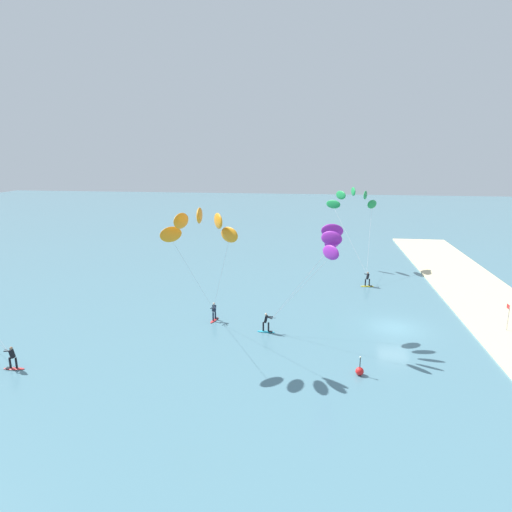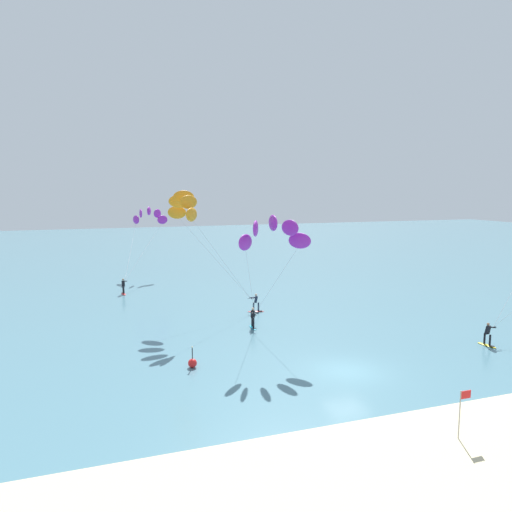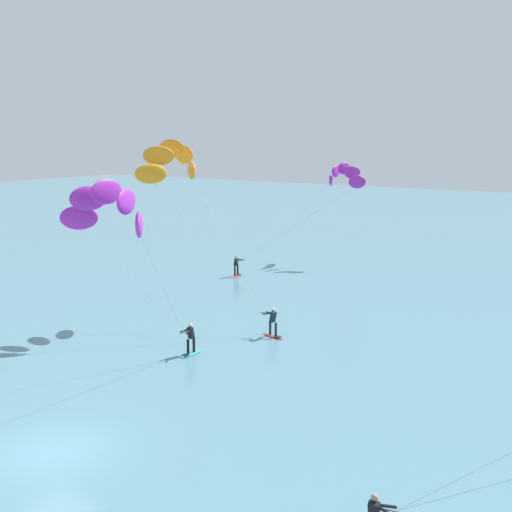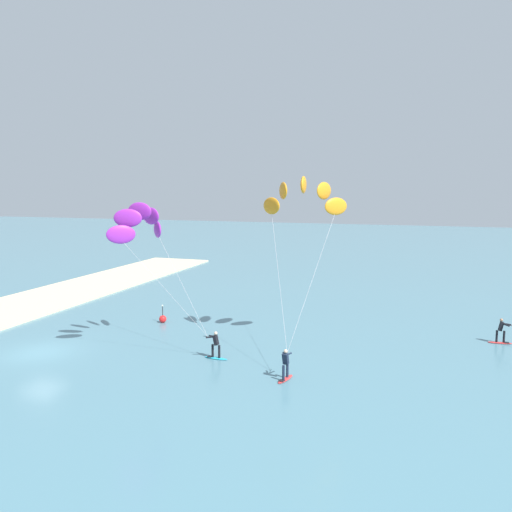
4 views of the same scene
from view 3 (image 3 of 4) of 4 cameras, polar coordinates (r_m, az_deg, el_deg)
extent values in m
plane|color=slate|center=(25.22, -17.55, -16.12)|extent=(240.00, 240.00, 0.00)
cube|color=black|center=(18.96, 10.40, -21.33)|extent=(0.34, 0.36, 0.63)
sphere|color=#9E7051|center=(18.75, 10.45, -20.24)|extent=(0.20, 0.20, 0.20)
cylinder|color=black|center=(18.78, 12.15, -21.21)|extent=(0.55, 0.10, 0.03)
cylinder|color=black|center=(18.91, 11.37, -20.83)|extent=(0.57, 0.37, 0.15)
cylinder|color=black|center=(18.72, 11.19, -21.17)|extent=(0.61, 0.23, 0.15)
ellipsoid|color=red|center=(36.50, 1.51, -7.08)|extent=(1.54, 0.69, 0.08)
cube|color=black|center=(36.21, 1.97, -7.15)|extent=(0.34, 0.34, 0.02)
cylinder|color=#192338|center=(36.52, 1.26, -6.37)|extent=(0.14, 0.14, 0.78)
cylinder|color=#192338|center=(36.22, 1.76, -6.51)|extent=(0.14, 0.14, 0.78)
cube|color=#192338|center=(36.17, 1.51, -5.39)|extent=(0.38, 0.36, 0.63)
sphere|color=beige|center=(36.06, 1.52, -4.75)|extent=(0.20, 0.20, 0.20)
cylinder|color=black|center=(36.37, 0.73, -5.06)|extent=(0.55, 0.09, 0.03)
cylinder|color=#192338|center=(36.14, 1.05, -5.11)|extent=(0.57, 0.36, 0.15)
cylinder|color=#192338|center=(36.33, 1.20, -5.02)|extent=(0.60, 0.25, 0.15)
ellipsoid|color=orange|center=(39.87, -5.72, 7.55)|extent=(1.59, 1.38, 1.10)
ellipsoid|color=orange|center=(39.19, -6.37, 8.90)|extent=(1.81, 0.82, 1.10)
ellipsoid|color=orange|center=(38.11, -7.48, 9.40)|extent=(1.82, 0.50, 1.10)
ellipsoid|color=orange|center=(37.06, -8.62, 8.76)|extent=(1.73, 1.13, 1.10)
ellipsoid|color=orange|center=(36.49, -9.28, 7.18)|extent=(1.38, 1.59, 1.10)
cylinder|color=#B2B2B7|center=(37.85, -2.63, 1.32)|extent=(6.23, 1.46, 7.44)
cylinder|color=#B2B2B7|center=(36.11, -4.27, 0.84)|extent=(5.81, 2.68, 7.44)
ellipsoid|color=#23ADD1|center=(33.83, -5.76, -8.59)|extent=(0.46, 1.52, 0.08)
cube|color=black|center=(33.53, -6.24, -8.68)|extent=(0.31, 0.30, 0.02)
cylinder|color=black|center=(33.84, -5.51, -7.80)|extent=(0.14, 0.14, 0.78)
cylinder|color=black|center=(33.54, -6.03, -7.99)|extent=(0.14, 0.14, 0.78)
cube|color=black|center=(33.48, -5.79, -6.78)|extent=(0.32, 0.34, 0.63)
sphere|color=beige|center=(33.35, -5.81, -6.09)|extent=(0.20, 0.20, 0.20)
cylinder|color=black|center=(33.05, -6.44, -6.75)|extent=(0.06, 0.55, 0.03)
cylinder|color=black|center=(33.16, -5.98, -6.63)|extent=(0.28, 0.60, 0.15)
cylinder|color=black|center=(33.30, -6.26, -6.55)|extent=(0.34, 0.58, 0.15)
ellipsoid|color=purple|center=(30.13, -15.38, 3.29)|extent=(1.48, 1.36, 1.10)
ellipsoid|color=purple|center=(29.47, -14.60, 4.96)|extent=(1.03, 1.66, 1.10)
ellipsoid|color=purple|center=(28.49, -13.08, 5.56)|extent=(0.42, 1.71, 1.10)
ellipsoid|color=purple|center=(27.61, -11.39, 4.73)|extent=(0.86, 1.70, 1.10)
ellipsoid|color=purple|center=(27.19, -10.30, 2.74)|extent=(1.36, 1.48, 1.10)
cylinder|color=#B2B2B7|center=(31.40, -10.71, -2.24)|extent=(2.23, 4.48, 5.89)
cylinder|color=#B2B2B7|center=(30.03, -8.18, -2.75)|extent=(1.69, 4.70, 5.89)
ellipsoid|color=red|center=(51.71, -1.75, -1.77)|extent=(0.47, 1.52, 0.08)
cube|color=black|center=(52.04, -1.52, -1.63)|extent=(0.31, 0.30, 0.02)
cylinder|color=black|center=(51.43, -1.88, -1.35)|extent=(0.14, 0.14, 0.78)
cylinder|color=black|center=(51.80, -1.63, -1.26)|extent=(0.14, 0.14, 0.78)
cube|color=black|center=(51.48, -1.76, -0.56)|extent=(0.32, 0.34, 0.63)
sphere|color=#9E7051|center=(51.40, -1.76, -0.10)|extent=(0.20, 0.20, 0.20)
cylinder|color=black|center=(51.75, -1.25, -0.32)|extent=(0.23, 0.52, 0.03)
cylinder|color=black|center=(51.68, -1.57, -0.31)|extent=(0.09, 0.60, 0.15)
cylinder|color=black|center=(51.50, -1.44, -0.34)|extent=(0.48, 0.50, 0.15)
ellipsoid|color=purple|center=(56.43, 8.93, 6.48)|extent=(1.48, 0.87, 1.10)
ellipsoid|color=purple|center=(56.83, 8.51, 7.33)|extent=(1.25, 1.28, 1.10)
ellipsoid|color=purple|center=(57.59, 7.79, 7.69)|extent=(0.84, 1.48, 1.10)
ellipsoid|color=purple|center=(58.39, 7.06, 7.45)|extent=(0.34, 1.47, 1.10)
ellipsoid|color=purple|center=(58.91, 6.64, 6.71)|extent=(0.87, 1.48, 1.10)
cylinder|color=#B2B2B7|center=(53.80, 4.04, 3.08)|extent=(5.59, 9.44, 5.59)
cylinder|color=#B2B2B7|center=(55.11, 2.93, 3.27)|extent=(2.45, 10.69, 5.59)
camera|label=1|loc=(58.67, -36.68, 12.13)|focal=31.22mm
camera|label=2|loc=(34.63, -76.37, 2.36)|focal=34.61mm
camera|label=4|loc=(37.15, 44.82, 6.14)|focal=36.05mm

